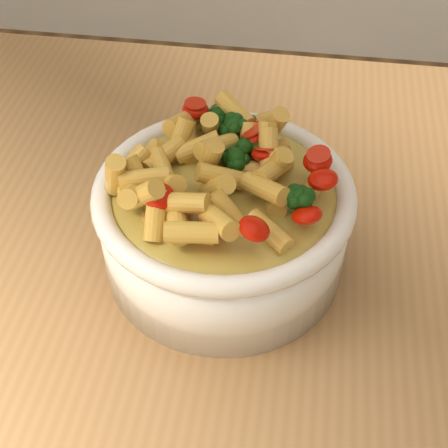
# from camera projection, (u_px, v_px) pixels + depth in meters

# --- Properties ---
(table) EXTENTS (1.20, 0.80, 0.90)m
(table) POSITION_uv_depth(u_px,v_px,m) (134.00, 316.00, 0.68)
(table) COLOR #A47446
(table) RESTS_ON ground
(serving_bowl) EXTENTS (0.23, 0.23, 0.10)m
(serving_bowl) POSITION_uv_depth(u_px,v_px,m) (224.00, 223.00, 0.57)
(serving_bowl) COLOR white
(serving_bowl) RESTS_ON table
(pasta_salad) EXTENTS (0.18, 0.18, 0.04)m
(pasta_salad) POSITION_uv_depth(u_px,v_px,m) (224.00, 172.00, 0.53)
(pasta_salad) COLOR gold
(pasta_salad) RESTS_ON serving_bowl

